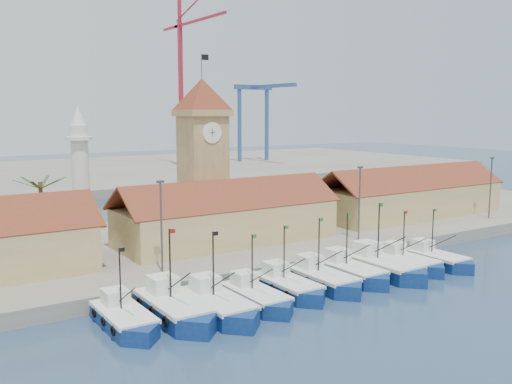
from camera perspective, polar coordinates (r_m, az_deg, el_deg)
ground at (r=54.01m, az=8.04°, el=-10.45°), size 400.00×400.00×0.00m
quay at (r=72.88m, az=-4.50°, el=-4.92°), size 140.00×32.00×1.50m
terminal at (r=153.07m, az=-20.16°, el=1.51°), size 240.00×80.00×2.00m
boat_0 at (r=47.32m, az=-12.96°, el=-12.39°), size 3.26×8.93×6.76m
boat_1 at (r=48.44m, az=-8.02°, el=-11.62°), size 3.82×10.46×7.91m
boat_2 at (r=48.92m, az=-3.73°, el=-11.41°), size 3.62×9.91×7.50m
boat_3 at (r=51.12m, az=0.12°, el=-10.62°), size 3.23×8.86×6.70m
boat_4 at (r=54.20m, az=3.33°, el=-9.52°), size 3.31×9.07×6.86m
boat_5 at (r=56.56m, az=6.82°, el=-8.78°), size 3.47×9.50×7.19m
boat_6 at (r=59.45m, az=9.58°, el=-8.00°), size 3.48×9.53×7.21m
boat_7 at (r=61.69m, az=12.71°, el=-7.41°), size 3.87×10.60×8.02m
boat_8 at (r=64.66m, az=15.00°, el=-6.90°), size 3.24×8.88×6.72m
boat_9 at (r=66.93m, az=17.68°, el=-6.50°), size 3.24×8.88×6.72m
hall_center at (r=68.80m, az=-2.93°, el=-2.93°), size 27.04×10.13×7.61m
hall_right at (r=89.05m, az=15.16°, el=-0.69°), size 31.20×10.13×7.61m
clock_tower at (r=72.97m, az=-5.35°, el=3.99°), size 5.80×5.80×22.70m
minaret at (r=69.44m, az=-17.13°, el=1.62°), size 3.00×3.00×16.30m
palm_tree at (r=66.77m, az=-20.65°, el=-1.80°), size 5.60×5.03×8.39m
lamp_posts at (r=61.96m, az=1.19°, el=-1.80°), size 80.70×0.25×9.03m
crane_red_right at (r=158.15m, az=-7.30°, el=11.82°), size 1.00×34.61×46.08m
gantry at (r=173.94m, az=0.34°, el=9.00°), size 13.00×22.00×23.20m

